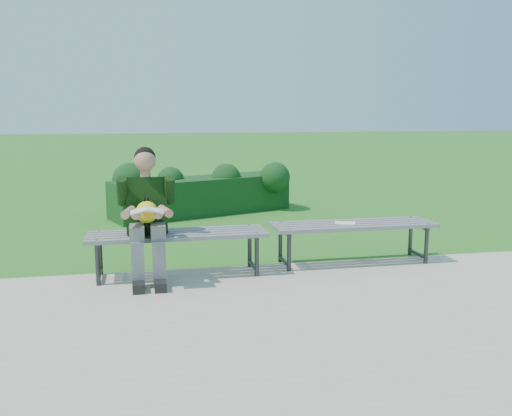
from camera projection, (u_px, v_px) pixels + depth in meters
The scene contains 7 objects.
ground at pixel (235, 268), 6.19m from camera, with size 80.00×80.00×0.00m.
walkway at pixel (271, 325), 4.49m from camera, with size 30.00×3.50×0.02m.
hedge at pixel (200, 191), 9.43m from camera, with size 3.13×1.81×0.86m.
bench_left at pixel (178, 238), 5.77m from camera, with size 1.80×0.50×0.46m.
bench_right at pixel (353, 228), 6.26m from camera, with size 1.80×0.50×0.46m.
seated_boy at pixel (147, 211), 5.58m from camera, with size 0.56×0.76×1.31m.
paper_sheet at pixel (345, 223), 6.23m from camera, with size 0.26×0.23×0.01m.
Camera 1 is at (-0.97, -5.92, 1.68)m, focal length 40.00 mm.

